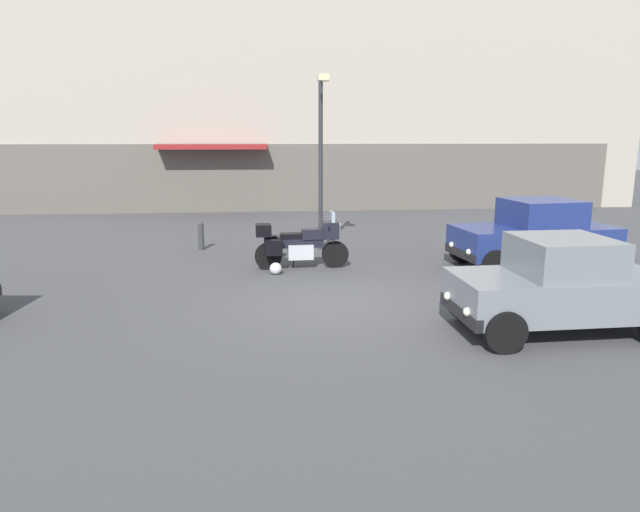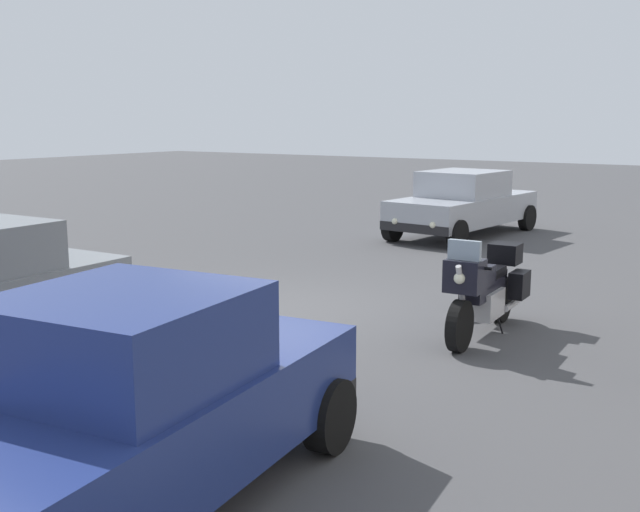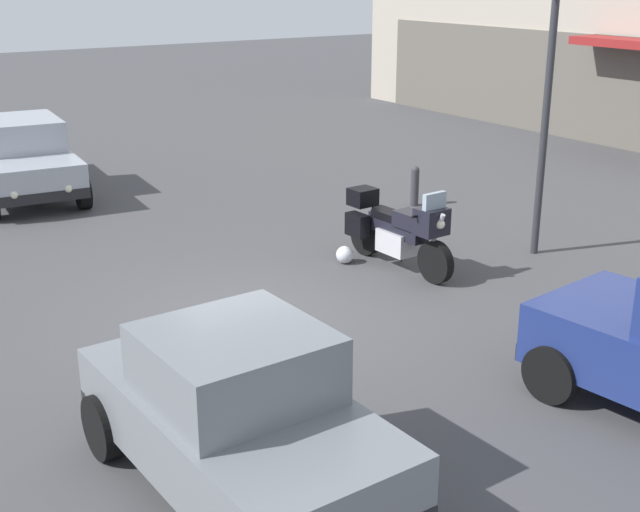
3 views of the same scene
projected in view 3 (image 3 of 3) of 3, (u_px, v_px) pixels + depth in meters
The scene contains 7 objects.
ground_plane at pixel (244, 319), 11.20m from camera, with size 80.00×80.00×0.00m, color #424244.
motorcycle at pixel (398, 229), 12.94m from camera, with size 2.26×0.78×1.36m.
helmet at pixel (345, 255), 13.27m from camera, with size 0.28×0.28×0.28m, color silver.
car_sedan_far at pixel (19, 156), 17.19m from camera, with size 4.69×2.32×1.56m.
car_compact_side at pixel (237, 415), 7.26m from camera, with size 3.51×1.79×1.56m.
streetlamp_curbside at pixel (543, 76), 12.78m from camera, with size 0.28×0.94×4.72m.
bollard_curbside at pixel (415, 185), 16.40m from camera, with size 0.16×0.16×0.79m.
Camera 3 is at (9.13, -4.92, 4.43)m, focal length 47.16 mm.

